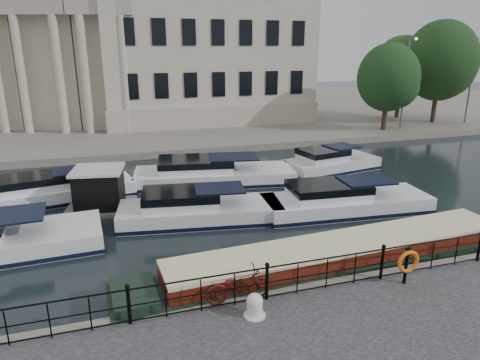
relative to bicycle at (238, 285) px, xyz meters
name	(u,v)px	position (x,y,z in m)	size (l,w,h in m)	color
ground_plane	(244,278)	(0.85, 2.10, -1.07)	(160.00, 160.00, 0.00)	black
far_bank	(142,114)	(0.85, 41.10, -0.80)	(120.00, 42.00, 0.55)	#6B665B
railing	(267,280)	(0.85, -0.15, 0.13)	(24.14, 0.14, 1.22)	black
civic_building	(132,55)	(-0.15, 36.81, 5.96)	(53.55, 31.84, 16.85)	#ADA38C
lamp_posts	(440,81)	(26.85, 22.80, 3.73)	(8.24, 1.55, 8.07)	#59595B
bicycle	(238,285)	(0.00, 0.00, 0.00)	(0.70, 1.99, 1.05)	#450F0C
mooring_bollard	(255,306)	(0.22, -0.84, -0.19)	(0.63, 0.63, 0.70)	silver
life_ring_post	(408,262)	(5.39, -0.70, 0.26)	(0.77, 0.20, 1.26)	black
narrowboat	(344,262)	(4.47, 1.49, -0.71)	(16.52, 3.09, 1.60)	black
harbour_hut	(100,191)	(-3.91, 10.71, -0.12)	(3.67, 3.23, 2.20)	#6B665B
cabin_cruisers	(190,198)	(0.51, 10.02, -0.71)	(27.02, 10.65, 1.99)	silver
trees	(419,69)	(26.28, 25.11, 4.69)	(13.47, 11.24, 9.85)	black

